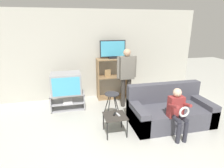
% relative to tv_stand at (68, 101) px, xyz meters
% --- Properties ---
extents(wall_back, '(6.40, 0.06, 2.60)m').
position_rel_tv_stand_xyz_m(wall_back, '(0.84, 0.77, 1.09)').
color(wall_back, beige).
rests_on(wall_back, ground_plane).
extents(tv_stand, '(0.89, 0.47, 0.43)m').
position_rel_tv_stand_xyz_m(tv_stand, '(0.00, 0.00, 0.00)').
color(tv_stand, '#A8A8AD').
rests_on(tv_stand, ground_plane).
extents(television_main, '(0.76, 0.56, 0.55)m').
position_rel_tv_stand_xyz_m(television_main, '(-0.01, 0.02, 0.49)').
color(television_main, '#9E9EA3').
rests_on(television_main, tv_stand).
extents(media_shelf, '(0.96, 0.39, 1.23)m').
position_rel_tv_stand_xyz_m(media_shelf, '(1.36, 0.50, 0.42)').
color(media_shelf, '#9E7A51').
rests_on(media_shelf, ground_plane).
extents(television_flat, '(0.75, 0.20, 0.52)m').
position_rel_tv_stand_xyz_m(television_flat, '(1.37, 0.51, 1.26)').
color(television_flat, black).
rests_on(television_flat, media_shelf).
extents(folding_stool, '(0.38, 0.42, 0.66)m').
position_rel_tv_stand_xyz_m(folding_stool, '(1.03, -0.84, 0.31)').
color(folding_stool, black).
rests_on(folding_stool, ground_plane).
extents(snack_table, '(0.45, 0.45, 0.41)m').
position_rel_tv_stand_xyz_m(snack_table, '(0.94, -1.48, 0.15)').
color(snack_table, '#38332D').
rests_on(snack_table, ground_plane).
extents(remote_control_black, '(0.10, 0.14, 0.02)m').
position_rel_tv_stand_xyz_m(remote_control_black, '(0.95, -1.43, 0.21)').
color(remote_control_black, black).
rests_on(remote_control_black, snack_table).
extents(remote_control_white, '(0.07, 0.15, 0.02)m').
position_rel_tv_stand_xyz_m(remote_control_white, '(1.01, -1.46, 0.21)').
color(remote_control_white, silver).
rests_on(remote_control_white, snack_table).
extents(couch, '(1.81, 0.94, 0.86)m').
position_rel_tv_stand_xyz_m(couch, '(2.27, -1.31, 0.07)').
color(couch, '#4C4C56').
rests_on(couch, ground_plane).
extents(person_standing_adult, '(0.53, 0.20, 1.59)m').
position_rel_tv_stand_xyz_m(person_standing_adult, '(1.57, -0.21, 0.75)').
color(person_standing_adult, '#3D3833').
rests_on(person_standing_adult, ground_plane).
extents(person_seated_child, '(0.33, 0.43, 1.01)m').
position_rel_tv_stand_xyz_m(person_seated_child, '(2.11, -1.85, 0.38)').
color(person_seated_child, '#2D2D38').
rests_on(person_seated_child, ground_plane).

